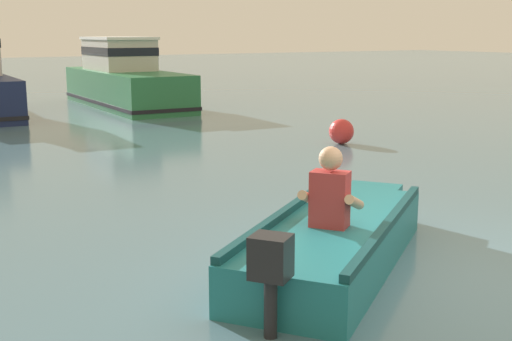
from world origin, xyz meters
The scene contains 4 objects.
ground_plane centered at (0.00, 0.00, 0.00)m, with size 120.00×120.00×0.00m, color slate.
rowboat_with_person centered at (-0.70, 1.29, 0.25)m, with size 3.32×2.73×1.19m.
moored_boat_green centered at (2.80, 15.92, 0.79)m, with size 2.21×6.51×2.07m.
mooring_buoy centered at (3.91, 6.89, 0.25)m, with size 0.50×0.50×0.50m, color red.
Camera 1 is at (-4.61, -3.56, 2.20)m, focal length 47.15 mm.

